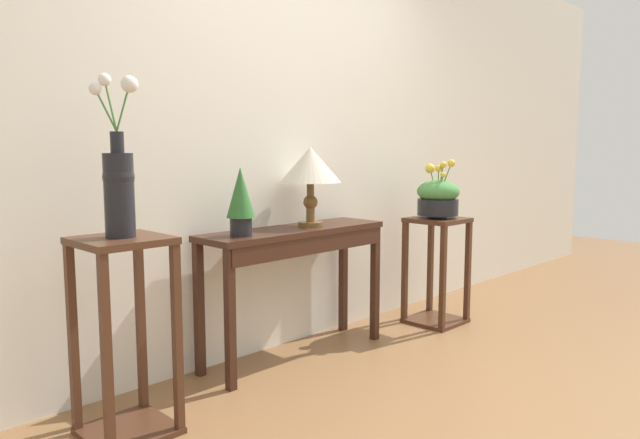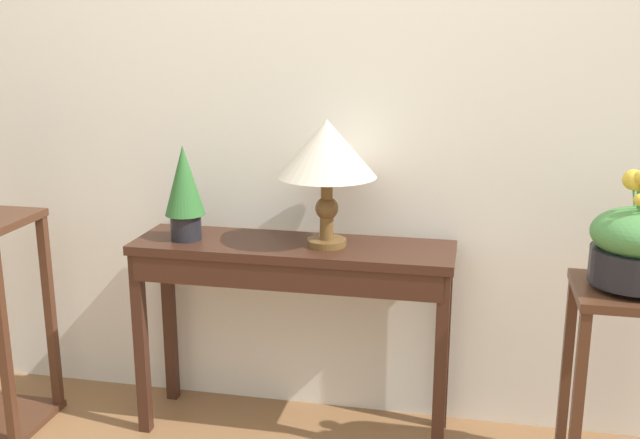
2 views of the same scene
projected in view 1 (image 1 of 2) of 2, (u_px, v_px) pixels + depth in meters
ground_plane at (496, 415)px, 2.80m from camera, size 12.00×12.00×0.01m
back_wall_with_art at (282, 124)px, 3.69m from camera, size 9.00×0.10×2.80m
console_table at (297, 249)px, 3.48m from camera, size 1.22×0.35×0.78m
table_lamp at (310, 167)px, 3.53m from camera, size 0.37×0.37×0.47m
potted_plant_on_console at (241, 199)px, 3.15m from camera, size 0.15×0.15×0.37m
pedestal_stand_left at (125, 338)px, 2.55m from camera, size 0.36×0.36×0.88m
flower_vase_tall_left at (119, 181)px, 2.47m from camera, size 0.16×0.17×0.68m
pedestal_stand_right at (436, 271)px, 4.22m from camera, size 0.36×0.36×0.76m
planter_bowl_wide_right at (438, 197)px, 4.15m from camera, size 0.30×0.30×0.41m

